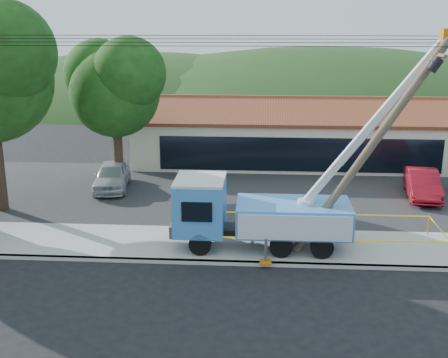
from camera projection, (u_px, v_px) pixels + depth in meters
The scene contains 13 objects.
ground at pixel (218, 288), 21.27m from camera, with size 120.00×120.00×0.00m, color black.
curb at pixel (222, 263), 23.26m from camera, with size 60.00×0.25×0.15m, color #A9A79E.
sidewalk at pixel (225, 245), 25.09m from camera, with size 60.00×4.00×0.15m, color #A9A79E.
parking_lot at pixel (234, 192), 32.77m from camera, with size 60.00×12.00×0.10m, color #28282B.
strip_mall at pixel (296, 135), 39.66m from camera, with size 22.50×8.53×4.67m.
tree_lot at pixel (115, 83), 32.48m from camera, with size 6.30×5.60×8.94m.
hill_west at pixel (138, 95), 74.99m from camera, with size 78.40×56.00×28.00m, color #1F3E16.
hill_center at pixel (327, 97), 73.38m from camera, with size 89.60×64.00×32.00m, color #1F3E16.
utility_truck at pixel (257, 210), 24.34m from camera, with size 11.31×4.10×9.30m.
leaning_pole at pixel (377, 139), 22.67m from camera, with size 5.92×1.94×9.22m.
caution_tape at pixel (323, 230), 24.77m from camera, with size 10.09×3.22×0.93m.
car_silver at pixel (113, 190), 33.33m from camera, with size 1.89×4.71×1.60m, color #B2B6B9.
car_red at pixel (421, 199), 31.77m from camera, with size 1.63×4.67×1.54m, color #A1101E.
Camera 1 is at (1.53, -19.25, 9.82)m, focal length 45.00 mm.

